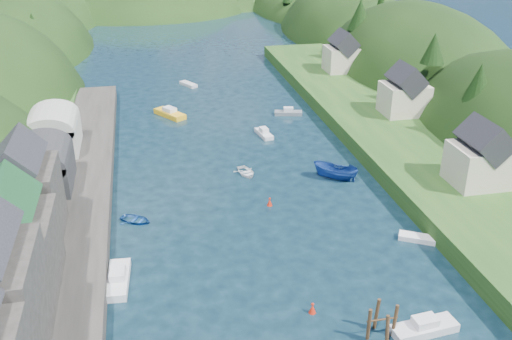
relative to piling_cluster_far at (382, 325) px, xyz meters
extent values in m
plane|color=black|center=(-5.39, 49.26, -1.35)|extent=(600.00, 600.00, 0.00)
ellipsoid|color=black|center=(-50.39, 117.26, -9.79)|extent=(44.00, 75.56, 48.19)
ellipsoid|color=black|center=(-50.39, 159.26, -8.18)|extent=(44.00, 75.56, 39.00)
ellipsoid|color=black|center=(39.61, 74.26, -9.75)|extent=(36.00, 75.56, 48.00)
ellipsoid|color=black|center=(39.61, 117.26, -9.14)|extent=(36.00, 75.56, 44.49)
ellipsoid|color=black|center=(39.61, 159.26, -7.65)|extent=(36.00, 75.56, 36.00)
ellipsoid|color=black|center=(-15.39, 169.26, -11.35)|extent=(80.00, 60.00, 44.00)
ellipsoid|color=black|center=(12.61, 179.26, -13.35)|extent=(70.00, 56.00, 36.00)
cone|color=black|center=(-41.16, 101.19, 7.59)|extent=(4.07, 4.07, 5.91)
cone|color=black|center=(-44.44, 114.59, 8.35)|extent=(4.56, 4.56, 7.99)
cone|color=black|center=(-49.22, 125.82, 6.66)|extent=(4.75, 4.75, 5.35)
cone|color=black|center=(-45.25, 134.03, 7.32)|extent=(4.27, 4.27, 6.63)
cone|color=black|center=(29.27, 35.82, 8.72)|extent=(5.29, 5.29, 6.88)
cone|color=black|center=(30.01, 51.30, 10.69)|extent=(4.07, 4.07, 5.11)
cone|color=black|center=(33.99, 58.65, 7.08)|extent=(3.40, 3.40, 6.33)
cone|color=black|center=(36.52, 71.97, 9.75)|extent=(4.94, 4.94, 8.15)
cone|color=black|center=(28.91, 82.22, 10.92)|extent=(5.25, 5.25, 6.44)
cone|color=black|center=(37.00, 90.24, 11.78)|extent=(3.36, 3.36, 9.34)
cone|color=black|center=(35.06, 104.40, 9.35)|extent=(4.57, 4.57, 7.10)
cone|color=black|center=(36.26, 117.35, 7.87)|extent=(3.59, 3.59, 6.57)
cube|color=#2D2B28|center=(-29.39, 19.26, -0.35)|extent=(12.00, 110.00, 2.00)
cube|color=#2D2B28|center=(-31.39, 11.26, 4.15)|extent=(8.00, 9.00, 7.00)
cube|color=#1E592D|center=(-31.39, 11.26, 8.61)|extent=(5.88, 9.36, 5.88)
cube|color=#2D2B28|center=(-31.39, 20.26, 4.65)|extent=(7.00, 8.00, 8.00)
cube|color=black|center=(-31.39, 20.26, 9.49)|extent=(5.15, 8.32, 5.15)
cube|color=#2D2D30|center=(-31.39, 32.26, 2.65)|extent=(7.00, 9.00, 4.00)
cylinder|color=#2D2D30|center=(-31.39, 32.26, 4.65)|extent=(7.00, 9.00, 7.00)
cube|color=#B2B2A8|center=(-31.39, 44.26, 2.65)|extent=(7.00, 9.00, 4.00)
cylinder|color=#B2B2A8|center=(-31.39, 44.26, 4.65)|extent=(7.00, 9.00, 7.00)
cube|color=#234719|center=(19.61, 39.26, -0.15)|extent=(16.00, 120.00, 2.40)
cube|color=beige|center=(21.61, 21.26, 3.55)|extent=(7.00, 6.00, 5.00)
cube|color=black|center=(21.61, 21.26, 6.89)|extent=(5.15, 6.24, 5.15)
cube|color=beige|center=(23.61, 47.26, 3.55)|extent=(7.00, 6.00, 5.00)
cube|color=black|center=(23.61, 47.26, 6.89)|extent=(5.15, 6.24, 5.15)
cube|color=beige|center=(22.61, 74.26, 3.55)|extent=(7.00, 6.00, 5.00)
cube|color=black|center=(22.61, 74.26, 6.89)|extent=(5.15, 6.24, 5.15)
cylinder|color=#382314|center=(1.18, 0.00, -0.03)|extent=(0.32, 0.32, 3.85)
cylinder|color=#382314|center=(0.00, 1.18, -0.03)|extent=(0.32, 0.32, 3.85)
cylinder|color=#382314|center=(-1.18, 0.00, -0.03)|extent=(0.32, 0.32, 3.85)
cylinder|color=#382314|center=(0.00, -1.18, -0.03)|extent=(0.32, 0.32, 3.85)
cylinder|color=#382314|center=(0.00, 0.00, 0.60)|extent=(2.83, 0.16, 0.16)
cone|color=#B7210E|center=(-4.84, 4.35, -0.90)|extent=(0.70, 0.70, 0.90)
sphere|color=#B7210E|center=(-4.84, 4.35, -0.40)|extent=(0.30, 0.30, 0.30)
cone|color=#B7210E|center=(-4.11, 25.06, -0.90)|extent=(0.70, 0.70, 0.90)
sphere|color=#B7210E|center=(-4.11, 25.06, -0.40)|extent=(0.30, 0.30, 0.30)
cube|color=silver|center=(0.23, 48.05, -1.06)|extent=(2.29, 4.88, 0.66)
cube|color=silver|center=(0.23, 48.05, -0.35)|extent=(1.34, 1.80, 0.70)
cube|color=silver|center=(-9.04, 78.13, -1.07)|extent=(3.48, 4.69, 0.63)
cube|color=white|center=(10.41, 13.81, -1.08)|extent=(4.54, 3.46, 0.62)
imported|color=white|center=(-5.28, 34.56, -1.09)|extent=(3.62, 4.48, 0.82)
cube|color=slate|center=(6.61, 56.88, -1.05)|extent=(5.05, 2.62, 0.67)
cube|color=silver|center=(6.61, 56.88, -0.33)|extent=(1.89, 1.46, 0.70)
imported|color=navy|center=(6.26, 30.48, -0.30)|extent=(6.47, 5.37, 2.40)
cube|color=silver|center=(4.01, -0.13, -0.98)|extent=(6.16, 2.59, 0.84)
cube|color=silver|center=(4.01, -0.13, -0.17)|extent=(2.23, 1.59, 0.70)
cube|color=silver|center=(-22.39, 12.54, -0.96)|extent=(2.52, 6.38, 0.87)
cube|color=silver|center=(-22.39, 12.54, -0.13)|extent=(1.60, 2.29, 0.70)
imported|color=navy|center=(-20.48, 24.42, -1.09)|extent=(4.85, 4.53, 0.82)
cube|color=gold|center=(-14.02, 60.36, -0.94)|extent=(5.46, 6.71, 0.92)
cube|color=silver|center=(-14.02, 60.36, -0.08)|extent=(2.55, 2.77, 0.70)
camera|label=1|loc=(-18.41, -35.56, 32.98)|focal=40.00mm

